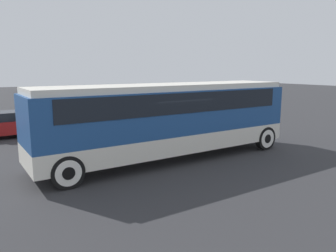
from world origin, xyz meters
The scene contains 5 objects.
ground_plane centered at (0.00, 0.00, 0.00)m, with size 120.00×120.00×0.00m, color #2D2D30.
tour_bus centered at (0.10, 0.00, 1.83)m, with size 10.81×2.50×3.04m.
parked_car_near centered at (-4.37, 8.36, 0.69)m, with size 4.60×1.81×1.37m.
parked_car_mid centered at (3.41, 8.09, 0.71)m, with size 4.09×1.84×1.43m.
parked_car_far centered at (4.45, 4.68, 0.69)m, with size 4.14×1.93×1.37m.
Camera 1 is at (-7.08, -10.80, 3.66)m, focal length 35.00 mm.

